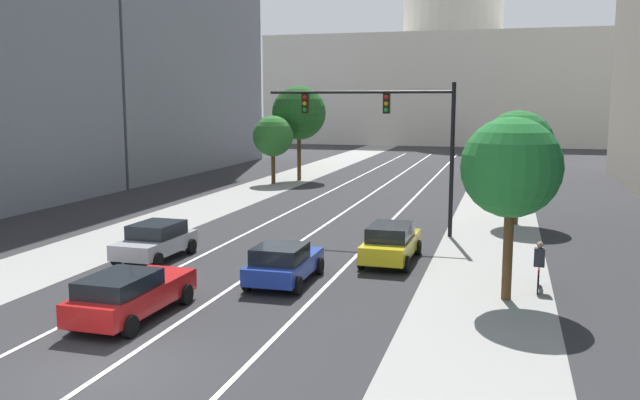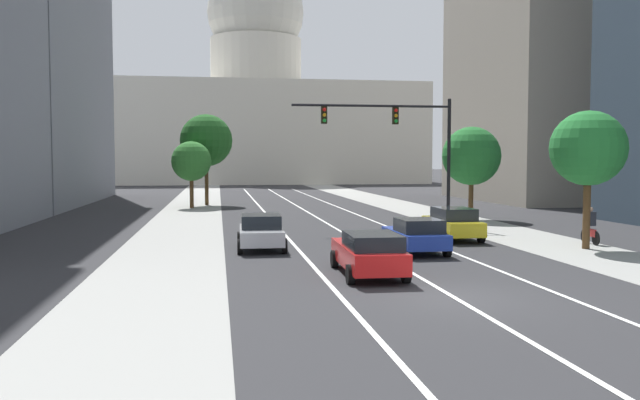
% 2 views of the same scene
% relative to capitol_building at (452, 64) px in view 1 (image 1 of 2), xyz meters
% --- Properties ---
extents(ground_plane, '(400.00, 400.00, 0.00)m').
position_rel_capitol_building_xyz_m(ground_plane, '(0.00, -56.07, -12.25)').
color(ground_plane, '#2B2B2D').
extents(sidewalk_left, '(4.55, 130.00, 0.01)m').
position_rel_capitol_building_xyz_m(sidewalk_left, '(-8.61, -61.07, -12.24)').
color(sidewalk_left, gray).
rests_on(sidewalk_left, ground).
extents(sidewalk_right, '(4.55, 130.00, 0.01)m').
position_rel_capitol_building_xyz_m(sidewalk_right, '(8.61, -61.07, -12.24)').
color(sidewalk_right, gray).
rests_on(sidewalk_right, ground).
extents(lane_stripe_left, '(0.16, 90.00, 0.01)m').
position_rel_capitol_building_xyz_m(lane_stripe_left, '(-3.16, -71.07, -12.24)').
color(lane_stripe_left, white).
rests_on(lane_stripe_left, ground).
extents(lane_stripe_center, '(0.16, 90.00, 0.01)m').
position_rel_capitol_building_xyz_m(lane_stripe_center, '(0.00, -71.07, -12.24)').
color(lane_stripe_center, white).
rests_on(lane_stripe_center, ground).
extents(lane_stripe_right, '(0.16, 90.00, 0.01)m').
position_rel_capitol_building_xyz_m(lane_stripe_right, '(3.16, -71.07, -12.24)').
color(lane_stripe_right, white).
rests_on(lane_stripe_right, ground).
extents(capitol_building, '(54.64, 23.52, 38.00)m').
position_rel_capitol_building_xyz_m(capitol_building, '(0.00, 0.00, 0.00)').
color(capitol_building, beige).
rests_on(capitol_building, ground).
extents(car_blue, '(2.05, 4.16, 1.47)m').
position_rel_capitol_building_xyz_m(car_blue, '(1.58, -87.21, -11.49)').
color(car_blue, '#1E389E').
rests_on(car_blue, ground).
extents(car_silver, '(2.15, 4.11, 1.51)m').
position_rel_capitol_building_xyz_m(car_silver, '(-4.75, -85.08, -11.46)').
color(car_silver, '#B2B5BA').
rests_on(car_silver, ground).
extents(car_yellow, '(2.03, 4.58, 1.57)m').
position_rel_capitol_building_xyz_m(car_yellow, '(4.75, -82.94, -11.43)').
color(car_yellow, yellow).
rests_on(car_yellow, ground).
extents(car_red, '(2.09, 4.82, 1.49)m').
position_rel_capitol_building_xyz_m(car_red, '(-1.59, -92.23, -11.46)').
color(car_red, red).
rests_on(car_red, ground).
extents(traffic_signal_mast, '(9.23, 0.39, 7.39)m').
position_rel_capitol_building_xyz_m(traffic_signal_mast, '(3.79, -77.05, -6.86)').
color(traffic_signal_mast, black).
rests_on(traffic_signal_mast, ground).
extents(cyclist, '(0.38, 1.70, 1.72)m').
position_rel_capitol_building_xyz_m(cyclist, '(10.39, -85.68, -11.40)').
color(cyclist, black).
rests_on(cyclist, ground).
extents(street_tree_mid_left, '(3.19, 3.19, 5.38)m').
position_rel_capitol_building_xyz_m(street_tree_mid_left, '(-8.68, -59.55, -8.49)').
color(street_tree_mid_left, '#51381E').
rests_on(street_tree_mid_left, ground).
extents(street_tree_near_right, '(3.79, 3.79, 6.04)m').
position_rel_capitol_building_xyz_m(street_tree_near_right, '(9.68, -72.80, -8.12)').
color(street_tree_near_right, '#51381E').
rests_on(street_tree_near_right, ground).
extents(street_tree_mid_right, '(3.26, 3.26, 6.03)m').
position_rel_capitol_building_xyz_m(street_tree_mid_right, '(9.32, -87.11, -7.87)').
color(street_tree_mid_right, '#51381E').
rests_on(street_tree_mid_right, ground).
extents(street_tree_near_left, '(4.44, 4.44, 7.76)m').
position_rel_capitol_building_xyz_m(street_tree_near_left, '(-7.53, -56.37, -6.72)').
color(street_tree_near_left, '#51381E').
rests_on(street_tree_near_left, ground).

